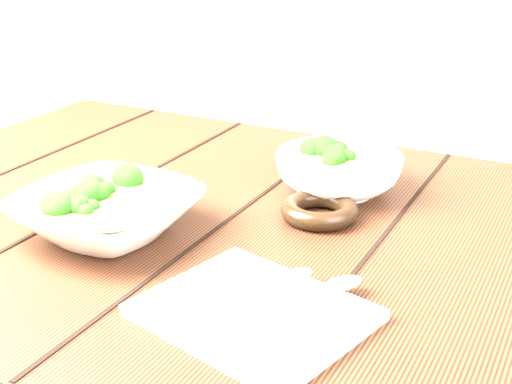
{
  "coord_description": "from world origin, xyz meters",
  "views": [
    {
      "loc": [
        0.41,
        -0.76,
        1.14
      ],
      "look_at": [
        0.02,
        -0.01,
        0.8
      ],
      "focal_mm": 50.0,
      "sensor_mm": 36.0,
      "label": 1
    }
  ],
  "objects_px": {
    "table": "(244,300)",
    "soup_bowl_back": "(338,172)",
    "soup_bowl_front": "(107,212)",
    "trivet": "(320,210)",
    "napkin": "(254,312)"
  },
  "relations": [
    {
      "from": "soup_bowl_front",
      "to": "trivet",
      "type": "height_order",
      "value": "soup_bowl_front"
    },
    {
      "from": "table",
      "to": "soup_bowl_front",
      "type": "xyz_separation_m",
      "value": [
        -0.14,
        -0.11,
        0.15
      ]
    },
    {
      "from": "soup_bowl_front",
      "to": "soup_bowl_back",
      "type": "bearing_deg",
      "value": 51.97
    },
    {
      "from": "table",
      "to": "napkin",
      "type": "bearing_deg",
      "value": -59.21
    },
    {
      "from": "soup_bowl_back",
      "to": "soup_bowl_front",
      "type": "bearing_deg",
      "value": -128.03
    },
    {
      "from": "trivet",
      "to": "napkin",
      "type": "distance_m",
      "value": 0.26
    },
    {
      "from": "soup_bowl_front",
      "to": "trivet",
      "type": "relative_size",
      "value": 2.25
    },
    {
      "from": "soup_bowl_front",
      "to": "trivet",
      "type": "distance_m",
      "value": 0.28
    },
    {
      "from": "trivet",
      "to": "napkin",
      "type": "xyz_separation_m",
      "value": [
        0.03,
        -0.26,
        -0.01
      ]
    },
    {
      "from": "table",
      "to": "soup_bowl_back",
      "type": "relative_size",
      "value": 6.1
    },
    {
      "from": "table",
      "to": "soup_bowl_back",
      "type": "xyz_separation_m",
      "value": [
        0.07,
        0.16,
        0.15
      ]
    },
    {
      "from": "table",
      "to": "trivet",
      "type": "xyz_separation_m",
      "value": [
        0.09,
        0.05,
        0.13
      ]
    },
    {
      "from": "soup_bowl_front",
      "to": "napkin",
      "type": "height_order",
      "value": "soup_bowl_front"
    },
    {
      "from": "soup_bowl_front",
      "to": "napkin",
      "type": "xyz_separation_m",
      "value": [
        0.26,
        -0.09,
        -0.02
      ]
    },
    {
      "from": "napkin",
      "to": "soup_bowl_back",
      "type": "bearing_deg",
      "value": 111.65
    }
  ]
}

